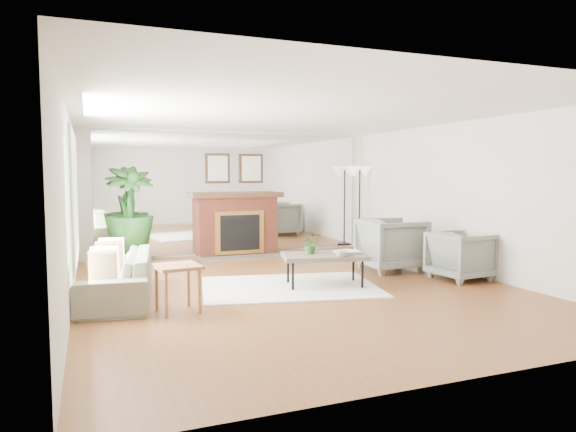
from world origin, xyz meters
name	(u,v)px	position (x,y,z in m)	size (l,w,h in m)	color
ground	(299,289)	(0.00, 0.00, 0.00)	(7.00, 7.00, 0.00)	brown
wall_left	(69,206)	(-2.99, 0.00, 1.25)	(0.02, 7.00, 2.50)	silver
wall_right	(469,198)	(2.99, 0.00, 1.25)	(0.02, 7.00, 2.50)	silver
wall_back	(234,193)	(0.00, 3.49, 1.25)	(6.00, 0.02, 2.50)	silver
mirror_panel	(234,193)	(0.00, 3.47, 1.25)	(5.40, 0.04, 2.40)	silver
window_panel	(73,197)	(-2.96, 0.40, 1.35)	(0.04, 2.40, 1.50)	#B2E09E
fireplace	(237,223)	(0.00, 3.26, 0.66)	(1.85, 0.83, 2.05)	brown
area_rug	(290,287)	(-0.11, 0.10, 0.01)	(2.47, 1.77, 0.03)	silver
coffee_table	(324,257)	(0.39, -0.01, 0.44)	(1.33, 0.96, 0.48)	#5F554B
sofa	(117,276)	(-2.45, 0.30, 0.31)	(2.10, 0.82, 0.61)	slate
armchair_back	(391,244)	(2.00, 0.73, 0.45)	(0.95, 0.98, 0.89)	gray
armchair_front	(461,255)	(2.60, -0.30, 0.37)	(0.80, 0.82, 0.75)	gray
side_table	(178,272)	(-1.81, -0.63, 0.48)	(0.56, 0.56, 0.57)	olive
potted_ficus	(130,212)	(-2.09, 2.98, 0.95)	(1.00, 1.00, 1.78)	black
floor_lamp	(360,178)	(2.70, 3.10, 1.55)	(0.59, 0.33, 1.81)	black
tabletop_plant	(311,244)	(0.23, 0.10, 0.62)	(0.26, 0.23, 0.29)	#2A6324
fruit_bowl	(343,253)	(0.58, -0.22, 0.51)	(0.28, 0.28, 0.07)	olive
book	(344,252)	(0.74, 0.03, 0.49)	(0.23, 0.32, 0.02)	olive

